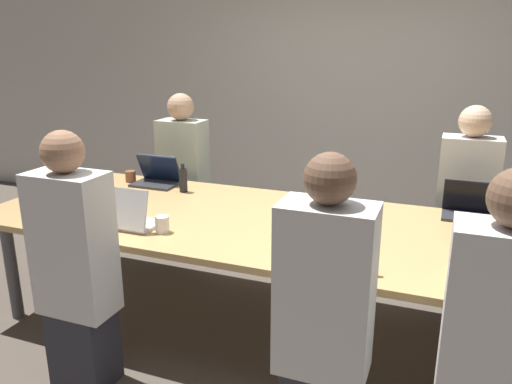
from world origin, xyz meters
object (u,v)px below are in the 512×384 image
(laptop_near_right, at_px, (486,269))
(person_far_right, at_px, (464,208))
(person_near_right, at_px, (495,356))
(cup_far_left, at_px, (131,176))
(cup_near_left, at_px, (162,224))
(bottle_far_left, at_px, (183,180))
(person_near_left, at_px, (76,268))
(bottle_near_midright, at_px, (294,227))
(laptop_near_midright, at_px, (332,250))
(stapler, at_px, (281,226))
(person_far_left, at_px, (184,179))
(laptop_near_left, at_px, (127,216))
(person_near_midright, at_px, (324,320))
(laptop_far_left, at_px, (157,176))
(laptop_far_right, at_px, (470,207))

(laptop_near_right, xyz_separation_m, person_far_right, (-0.06, 1.37, -0.14))
(person_near_right, xyz_separation_m, cup_far_left, (-2.60, 1.40, 0.11))
(cup_near_left, distance_m, bottle_far_left, 0.84)
(cup_near_left, relative_size, person_far_right, 0.07)
(bottle_far_left, bearing_deg, person_near_left, -87.69)
(bottle_near_midright, bearing_deg, laptop_near_midright, -36.70)
(person_far_right, distance_m, stapler, 1.49)
(person_far_left, xyz_separation_m, bottle_far_left, (0.30, -0.53, 0.15))
(bottle_near_midright, height_order, person_far_left, person_far_left)
(person_near_left, xyz_separation_m, cup_near_left, (0.25, 0.47, 0.12))
(cup_near_left, height_order, cup_far_left, cup_near_left)
(laptop_near_left, distance_m, person_near_midright, 1.42)
(laptop_far_left, relative_size, bottle_far_left, 1.62)
(cup_near_left, xyz_separation_m, person_far_left, (-0.60, 1.32, -0.11))
(laptop_near_right, distance_m, laptop_far_left, 2.50)
(laptop_near_midright, distance_m, person_far_right, 1.58)
(laptop_near_left, xyz_separation_m, cup_near_left, (0.24, 0.01, -0.02))
(laptop_near_left, bearing_deg, cup_near_left, -178.20)
(bottle_near_midright, height_order, laptop_far_right, bottle_near_midright)
(laptop_far_left, height_order, bottle_far_left, laptop_far_left)
(laptop_far_left, bearing_deg, cup_near_left, -56.38)
(cup_near_left, xyz_separation_m, bottle_near_midright, (0.78, 0.10, 0.05))
(person_near_midright, bearing_deg, person_near_left, -0.92)
(stapler, bearing_deg, person_near_left, -171.59)
(laptop_near_midright, height_order, cup_far_left, laptop_near_midright)
(person_near_left, xyz_separation_m, person_near_midright, (1.34, -0.02, -0.00))
(laptop_near_right, bearing_deg, laptop_near_left, -0.37)
(person_near_midright, relative_size, laptop_far_right, 4.17)
(person_near_left, height_order, laptop_far_right, person_near_left)
(person_far_right, height_order, person_far_left, person_far_left)
(laptop_far_right, bearing_deg, person_far_left, 170.89)
(cup_near_left, relative_size, cup_far_left, 1.11)
(laptop_near_midright, xyz_separation_m, person_near_midright, (0.07, -0.40, -0.15))
(laptop_near_midright, relative_size, person_near_right, 0.25)
(laptop_far_right, relative_size, bottle_far_left, 1.58)
(cup_far_left, bearing_deg, laptop_far_left, 2.21)
(laptop_near_midright, distance_m, person_near_midright, 0.44)
(cup_near_left, relative_size, bottle_far_left, 0.46)
(cup_far_left, distance_m, bottle_far_left, 0.55)
(laptop_near_right, distance_m, person_far_right, 1.38)
(person_near_midright, bearing_deg, laptop_near_midright, -80.81)
(laptop_near_right, bearing_deg, person_near_left, 12.67)
(laptop_near_left, distance_m, bottle_far_left, 0.80)
(person_far_right, bearing_deg, person_near_left, -136.58)
(person_near_right, height_order, person_far_left, person_far_left)
(laptop_near_left, height_order, laptop_far_left, laptop_near_left)
(laptop_far_right, bearing_deg, cup_near_left, -150.57)
(cup_near_left, height_order, person_near_midright, person_near_midright)
(laptop_far_right, bearing_deg, person_near_left, -143.79)
(person_far_right, distance_m, bottle_far_left, 2.06)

